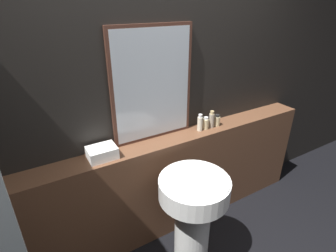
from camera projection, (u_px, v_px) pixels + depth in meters
name	position (u px, v px, depth m)	size (l,w,h in m)	color
wall_back	(162.00, 100.00, 2.18)	(8.00, 0.06, 2.50)	black
vanity_counter	(170.00, 184.00, 2.41)	(2.98, 0.23, 0.95)	brown
pedestal_sink	(193.00, 213.00, 1.95)	(0.51, 0.51, 0.88)	white
mirror	(153.00, 86.00, 2.03)	(0.69, 0.03, 0.91)	#47281E
towel_stack	(102.00, 153.00, 1.91)	(0.21, 0.16, 0.09)	white
shampoo_bottle	(200.00, 123.00, 2.31)	(0.05, 0.05, 0.16)	beige
conditioner_bottle	(206.00, 123.00, 2.35)	(0.06, 0.06, 0.11)	#C6B284
lotion_bottle	(212.00, 120.00, 2.37)	(0.05, 0.05, 0.16)	gray
body_wash_bottle	(217.00, 121.00, 2.41)	(0.05, 0.05, 0.11)	#C6B284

